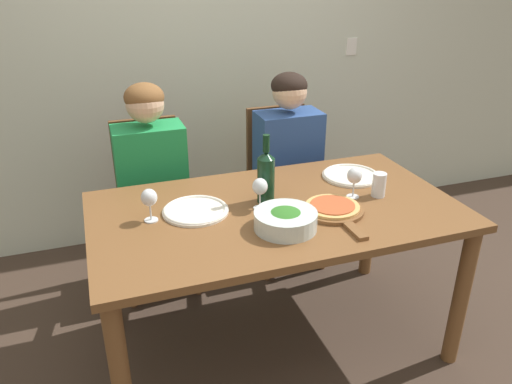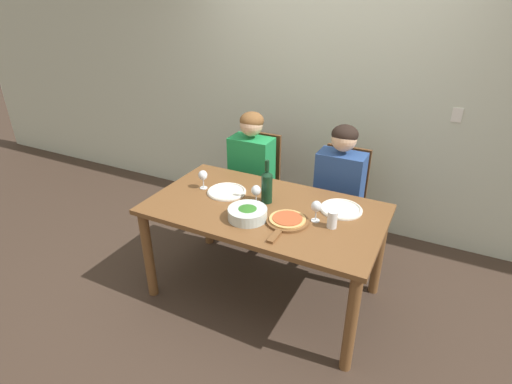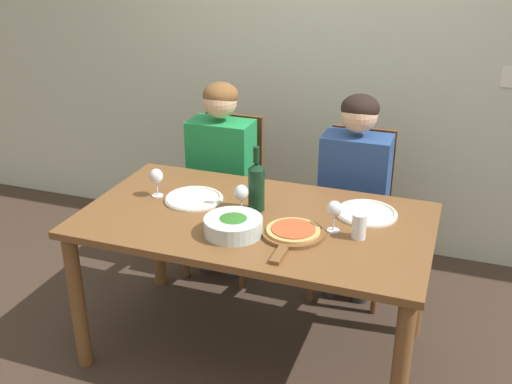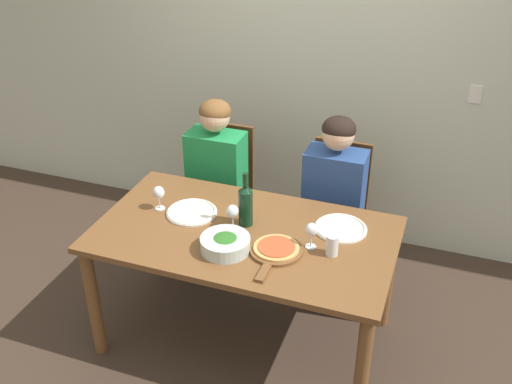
# 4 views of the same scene
# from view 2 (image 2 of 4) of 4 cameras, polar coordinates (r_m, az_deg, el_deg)

# --- Properties ---
(ground_plane) EXTENTS (40.00, 40.00, 0.00)m
(ground_plane) POSITION_cam_2_polar(r_m,az_deg,el_deg) (3.31, 1.09, -14.06)
(ground_plane) COLOR #3D2D23
(back_wall) EXTENTS (10.00, 0.06, 2.70)m
(back_wall) POSITION_cam_2_polar(r_m,az_deg,el_deg) (3.88, 10.52, 14.30)
(back_wall) COLOR beige
(back_wall) RESTS_ON ground
(dining_table) EXTENTS (1.68, 0.94, 0.78)m
(dining_table) POSITION_cam_2_polar(r_m,az_deg,el_deg) (2.91, 1.21, -4.02)
(dining_table) COLOR brown
(dining_table) RESTS_ON ground
(chair_left) EXTENTS (0.42, 0.42, 0.99)m
(chair_left) POSITION_cam_2_polar(r_m,az_deg,el_deg) (3.80, 0.06, 1.31)
(chair_left) COLOR brown
(chair_left) RESTS_ON ground
(chair_right) EXTENTS (0.42, 0.42, 0.99)m
(chair_right) POSITION_cam_2_polar(r_m,az_deg,el_deg) (3.54, 11.97, -1.30)
(chair_right) COLOR brown
(chair_right) RESTS_ON ground
(person_woman) EXTENTS (0.47, 0.51, 1.24)m
(person_woman) POSITION_cam_2_polar(r_m,az_deg,el_deg) (3.61, -0.77, 3.76)
(person_woman) COLOR #28282D
(person_woman) RESTS_ON ground
(person_man) EXTENTS (0.47, 0.51, 1.24)m
(person_man) POSITION_cam_2_polar(r_m,az_deg,el_deg) (3.34, 11.77, 1.19)
(person_man) COLOR #28282D
(person_man) RESTS_ON ground
(wine_bottle) EXTENTS (0.08, 0.08, 0.33)m
(wine_bottle) POSITION_cam_2_polar(r_m,az_deg,el_deg) (2.87, 1.56, 0.89)
(wine_bottle) COLOR black
(wine_bottle) RESTS_ON dining_table
(broccoli_bowl) EXTENTS (0.27, 0.27, 0.09)m
(broccoli_bowl) POSITION_cam_2_polar(r_m,az_deg,el_deg) (2.70, -1.22, -3.08)
(broccoli_bowl) COLOR silver
(broccoli_bowl) RESTS_ON dining_table
(dinner_plate_left) EXTENTS (0.30, 0.30, 0.02)m
(dinner_plate_left) POSITION_cam_2_polar(r_m,az_deg,el_deg) (3.07, -4.21, 0.07)
(dinner_plate_left) COLOR silver
(dinner_plate_left) RESTS_ON dining_table
(dinner_plate_right) EXTENTS (0.30, 0.30, 0.02)m
(dinner_plate_right) POSITION_cam_2_polar(r_m,az_deg,el_deg) (2.88, 12.05, -2.39)
(dinner_plate_right) COLOR silver
(dinner_plate_right) RESTS_ON dining_table
(pizza_on_board) EXTENTS (0.29, 0.43, 0.04)m
(pizza_on_board) POSITION_cam_2_polar(r_m,az_deg,el_deg) (2.67, 4.43, -4.14)
(pizza_on_board) COLOR brown
(pizza_on_board) RESTS_ON dining_table
(wine_glass_left) EXTENTS (0.07, 0.07, 0.15)m
(wine_glass_left) POSITION_cam_2_polar(r_m,az_deg,el_deg) (3.11, -7.59, 2.27)
(wine_glass_left) COLOR silver
(wine_glass_left) RESTS_ON dining_table
(wine_glass_right) EXTENTS (0.07, 0.07, 0.15)m
(wine_glass_right) POSITION_cam_2_polar(r_m,az_deg,el_deg) (2.67, 8.61, -2.18)
(wine_glass_right) COLOR silver
(wine_glass_right) RESTS_ON dining_table
(wine_glass_centre) EXTENTS (0.07, 0.07, 0.15)m
(wine_glass_centre) POSITION_cam_2_polar(r_m,az_deg,el_deg) (2.85, 0.02, 0.10)
(wine_glass_centre) COLOR silver
(wine_glass_centre) RESTS_ON dining_table
(water_tumbler) EXTENTS (0.07, 0.07, 0.12)m
(water_tumbler) POSITION_cam_2_polar(r_m,az_deg,el_deg) (2.64, 10.84, -3.86)
(water_tumbler) COLOR silver
(water_tumbler) RESTS_ON dining_table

